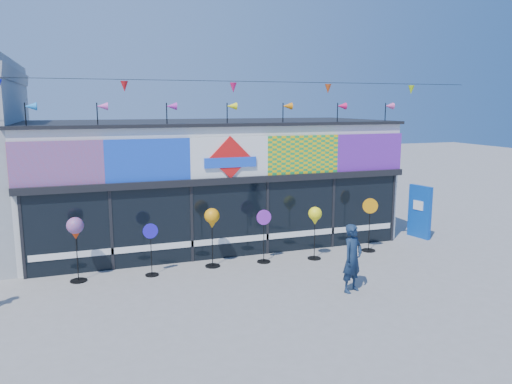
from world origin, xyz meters
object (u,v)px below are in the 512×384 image
spinner_1 (151,248)px  spinner_5 (370,223)px  spinner_2 (212,220)px  adult_man (353,258)px  spinner_0 (75,230)px  spinner_4 (315,217)px  blue_sign (420,212)px  spinner_3 (264,235)px

spinner_1 → spinner_5: 6.91m
spinner_2 → adult_man: bearing=-47.4°
spinner_1 → spinner_2: 1.89m
spinner_0 → spinner_4: 6.81m
spinner_4 → spinner_1: bearing=178.5°
blue_sign → adult_man: size_ratio=1.07×
spinner_4 → adult_man: (-0.30, -2.75, -0.43)m
blue_sign → spinner_1: (-9.49, -0.92, -0.16)m
blue_sign → spinner_1: blue_sign is taller
spinner_4 → adult_man: size_ratio=0.94×
blue_sign → spinner_3: bearing=175.3°
spinner_3 → spinner_4: bearing=-7.4°
blue_sign → spinner_4: size_ratio=1.15×
spinner_0 → adult_man: size_ratio=1.01×
blue_sign → spinner_3: blue_sign is taller
blue_sign → spinner_4: blue_sign is taller
spinner_0 → spinner_2: spinner_0 is taller
spinner_0 → spinner_5: spinner_0 is taller
spinner_1 → adult_man: adult_man is taller
blue_sign → spinner_1: size_ratio=1.27×
spinner_0 → spinner_2: (3.69, 0.01, -0.02)m
blue_sign → adult_man: blue_sign is taller
blue_sign → adult_man: (-4.90, -3.79, -0.07)m
spinner_5 → adult_man: (-2.31, -2.92, -0.05)m
spinner_3 → spinner_4: size_ratio=0.99×
adult_man → spinner_2: bearing=108.2°
spinner_0 → spinner_1: bearing=-5.3°
spinner_1 → spinner_3: 3.32m
spinner_2 → spinner_3: bearing=-4.2°
adult_man → spinner_5: bearing=27.2°
spinner_3 → spinner_5: 3.59m
spinner_0 → spinner_4: size_ratio=1.08×
blue_sign → spinner_4: bearing=-179.6°
blue_sign → spinner_3: 6.22m
spinner_0 → spinner_3: size_ratio=1.10×
blue_sign → spinner_2: bearing=173.0°
spinner_5 → adult_man: 3.72m
spinner_3 → spinner_5: bearing=-0.5°
spinner_3 → adult_man: 3.21m
spinner_0 → spinner_3: 5.26m
blue_sign → spinner_4: 4.73m
spinner_5 → spinner_1: bearing=-179.6°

